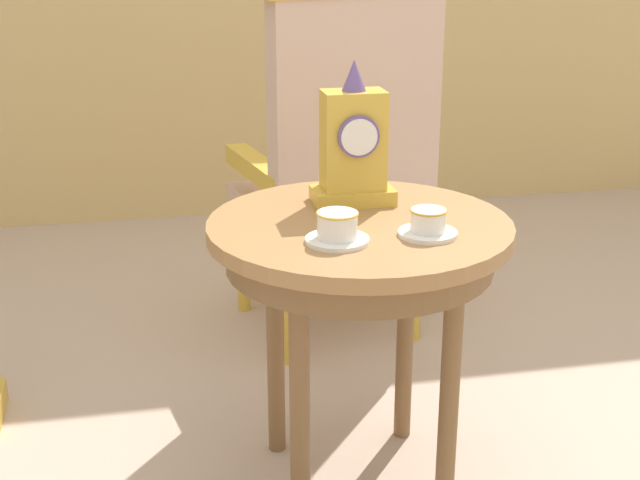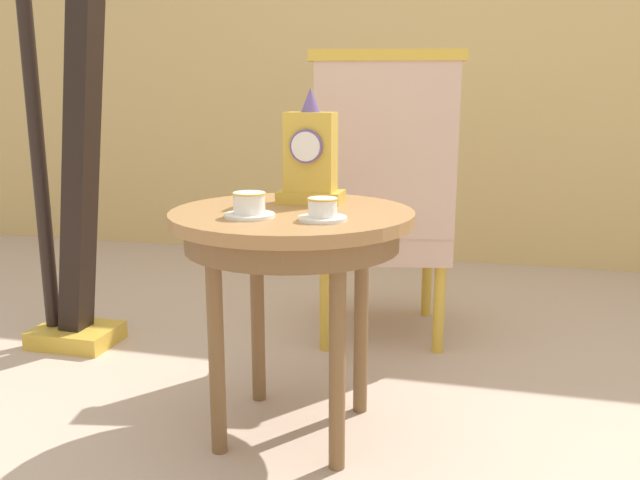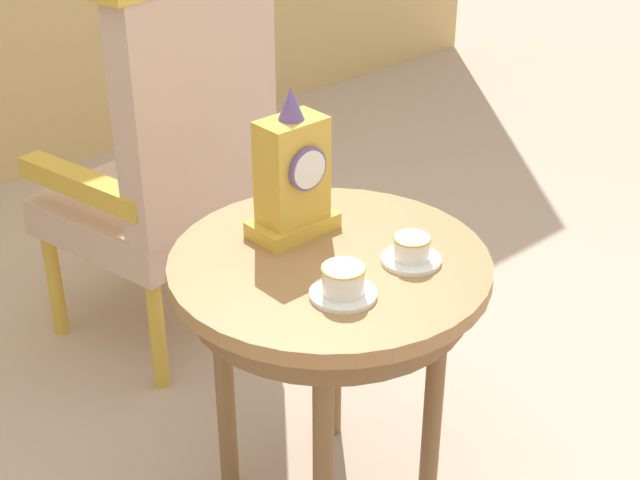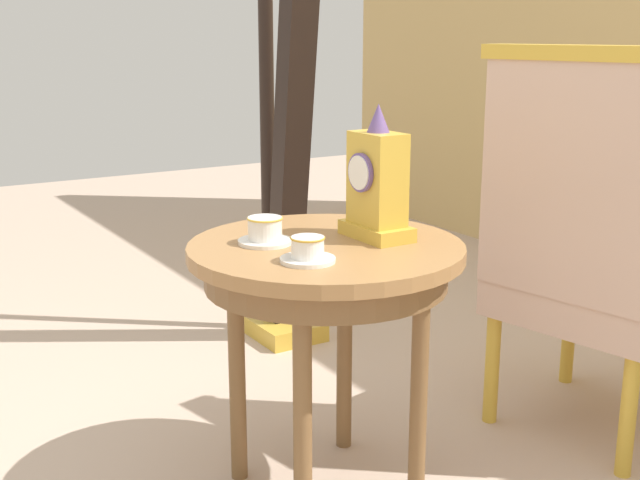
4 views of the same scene
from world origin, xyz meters
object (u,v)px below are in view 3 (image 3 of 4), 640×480
side_table (329,291)px  armchair (173,159)px  teacup_right (412,251)px  mantel_clock (293,177)px  teacup_left (343,283)px

side_table → armchair: 0.81m
teacup_right → side_table: bearing=133.8°
mantel_clock → armchair: size_ratio=0.29×
teacup_left → armchair: (0.21, 0.92, -0.11)m
teacup_right → armchair: size_ratio=0.11×
side_table → teacup_left: 0.19m
side_table → teacup_left: bearing=-122.1°
mantel_clock → armchair: 0.70m
mantel_clock → armchair: (0.12, 0.66, -0.21)m
teacup_right → teacup_left: bearing=-179.0°
teacup_left → teacup_right: bearing=1.0°
side_table → mantel_clock: bearing=82.8°
side_table → armchair: bearing=80.4°
side_table → armchair: size_ratio=0.60×
side_table → mantel_clock: (0.02, 0.14, 0.22)m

